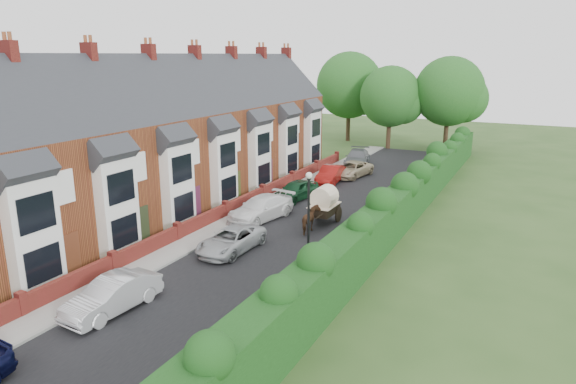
% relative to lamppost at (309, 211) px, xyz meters
% --- Properties ---
extents(ground, '(140.00, 140.00, 0.00)m').
position_rel_lamppost_xyz_m(ground, '(-3.40, -4.00, -3.30)').
color(ground, '#2D4C1E').
rests_on(ground, ground).
extents(road, '(6.00, 58.00, 0.02)m').
position_rel_lamppost_xyz_m(road, '(-3.90, 7.00, -3.29)').
color(road, black).
rests_on(road, ground).
extents(pavement_hedge_side, '(2.20, 58.00, 0.12)m').
position_rel_lamppost_xyz_m(pavement_hedge_side, '(0.20, 7.00, -3.24)').
color(pavement_hedge_side, '#9B9893').
rests_on(pavement_hedge_side, ground).
extents(pavement_house_side, '(1.70, 58.00, 0.12)m').
position_rel_lamppost_xyz_m(pavement_house_side, '(-7.75, 7.00, -3.24)').
color(pavement_house_side, '#9B9893').
rests_on(pavement_house_side, ground).
extents(kerb_hedge_side, '(0.18, 58.00, 0.13)m').
position_rel_lamppost_xyz_m(kerb_hedge_side, '(-0.85, 7.00, -3.23)').
color(kerb_hedge_side, gray).
rests_on(kerb_hedge_side, ground).
extents(kerb_house_side, '(0.18, 58.00, 0.13)m').
position_rel_lamppost_xyz_m(kerb_house_side, '(-6.95, 7.00, -3.23)').
color(kerb_house_side, gray).
rests_on(kerb_house_side, ground).
extents(hedge, '(2.10, 58.00, 2.85)m').
position_rel_lamppost_xyz_m(hedge, '(2.00, 7.00, -1.70)').
color(hedge, '#153A12').
rests_on(hedge, ground).
extents(terrace_row, '(9.05, 40.50, 11.50)m').
position_rel_lamppost_xyz_m(terrace_row, '(-14.27, 5.98, 1.18)').
color(terrace_row, brown).
rests_on(terrace_row, ground).
extents(garden_wall_row, '(0.35, 40.35, 1.10)m').
position_rel_lamppost_xyz_m(garden_wall_row, '(-8.75, 6.00, -2.84)').
color(garden_wall_row, maroon).
rests_on(garden_wall_row, ground).
extents(lamppost, '(0.32, 0.32, 5.16)m').
position_rel_lamppost_xyz_m(lamppost, '(0.00, 0.00, 0.00)').
color(lamppost, black).
rests_on(lamppost, ground).
extents(tree_far_left, '(7.14, 6.80, 9.29)m').
position_rel_lamppost_xyz_m(tree_far_left, '(-6.05, 36.08, 2.41)').
color(tree_far_left, '#332316').
rests_on(tree_far_left, ground).
extents(tree_far_right, '(7.98, 7.60, 10.31)m').
position_rel_lamppost_xyz_m(tree_far_right, '(-0.01, 38.08, 3.02)').
color(tree_far_right, '#332316').
rests_on(tree_far_right, ground).
extents(tree_far_back, '(8.40, 8.00, 10.82)m').
position_rel_lamppost_xyz_m(tree_far_back, '(-11.99, 39.08, 3.32)').
color(tree_far_back, '#332316').
rests_on(tree_far_back, ground).
extents(car_silver_a, '(1.86, 4.52, 1.46)m').
position_rel_lamppost_xyz_m(car_silver_a, '(-5.77, -6.98, -2.57)').
color(car_silver_a, silver).
rests_on(car_silver_a, ground).
extents(car_silver_b, '(2.25, 4.67, 1.28)m').
position_rel_lamppost_xyz_m(car_silver_b, '(-5.07, 1.00, -2.66)').
color(car_silver_b, '#ADB1B5').
rests_on(car_silver_b, ground).
extents(car_white, '(3.05, 5.51, 1.51)m').
position_rel_lamppost_xyz_m(car_white, '(-6.40, 6.60, -2.54)').
color(car_white, white).
rests_on(car_white, ground).
extents(car_green, '(2.38, 4.49, 1.45)m').
position_rel_lamppost_xyz_m(car_green, '(-6.40, 11.84, -2.57)').
color(car_green, '#11381E').
rests_on(car_green, ground).
extents(car_red, '(1.97, 4.53, 1.45)m').
position_rel_lamppost_xyz_m(car_red, '(-6.07, 17.80, -2.57)').
color(car_red, maroon).
rests_on(car_red, ground).
extents(car_beige, '(3.00, 5.10, 1.33)m').
position_rel_lamppost_xyz_m(car_beige, '(-5.28, 20.71, -2.63)').
color(car_beige, tan).
rests_on(car_beige, ground).
extents(car_grey, '(3.25, 5.61, 1.53)m').
position_rel_lamppost_xyz_m(car_grey, '(-6.40, 25.40, -2.53)').
color(car_grey, slate).
rests_on(car_grey, ground).
extents(horse, '(1.17, 2.02, 1.60)m').
position_rel_lamppost_xyz_m(horse, '(-2.41, 5.67, -2.50)').
color(horse, '#4A2D1B').
rests_on(horse, ground).
extents(horse_cart, '(1.54, 3.40, 2.45)m').
position_rel_lamppost_xyz_m(horse_cart, '(-2.41, 7.72, -1.89)').
color(horse_cart, black).
rests_on(horse_cart, ground).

